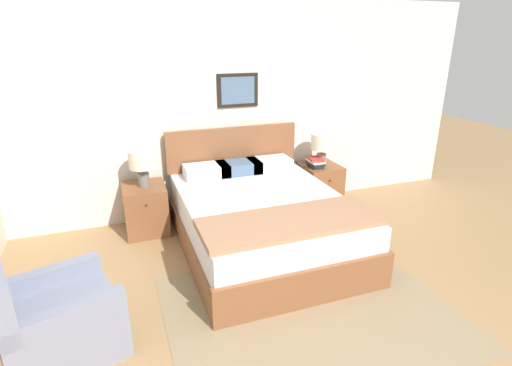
# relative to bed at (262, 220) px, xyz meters

# --- Properties ---
(wall_back) EXTENTS (7.19, 0.09, 2.60)m
(wall_back) POSITION_rel_bed_xyz_m (-0.24, 1.15, 0.98)
(wall_back) COLOR silver
(wall_back) RESTS_ON ground_plane
(area_rug_main) EXTENTS (2.32, 1.86, 0.01)m
(area_rug_main) POSITION_rel_bed_xyz_m (-0.02, -1.18, -0.32)
(area_rug_main) COLOR #897556
(area_rug_main) RESTS_ON ground_plane
(bed) EXTENTS (1.66, 2.18, 1.11)m
(bed) POSITION_rel_bed_xyz_m (0.00, 0.00, 0.00)
(bed) COLOR brown
(bed) RESTS_ON ground_plane
(armchair) EXTENTS (0.91, 0.85, 0.85)m
(armchair) POSITION_rel_bed_xyz_m (-1.93, -0.97, -0.04)
(armchair) COLOR gray
(armchair) RESTS_ON ground_plane
(nightstand_near_window) EXTENTS (0.47, 0.54, 0.57)m
(nightstand_near_window) POSITION_rel_bed_xyz_m (-1.14, 0.81, -0.04)
(nightstand_near_window) COLOR brown
(nightstand_near_window) RESTS_ON ground_plane
(nightstand_by_door) EXTENTS (0.47, 0.54, 0.57)m
(nightstand_by_door) POSITION_rel_bed_xyz_m (1.14, 0.81, -0.04)
(nightstand_by_door) COLOR brown
(nightstand_by_door) RESTS_ON ground_plane
(table_lamp_near_window) EXTENTS (0.29, 0.29, 0.42)m
(table_lamp_near_window) POSITION_rel_bed_xyz_m (-1.12, 0.80, 0.53)
(table_lamp_near_window) COLOR slate
(table_lamp_near_window) RESTS_ON nightstand_near_window
(table_lamp_by_door) EXTENTS (0.29, 0.29, 0.42)m
(table_lamp_by_door) POSITION_rel_bed_xyz_m (1.13, 0.80, 0.53)
(table_lamp_by_door) COLOR slate
(table_lamp_by_door) RESTS_ON nightstand_by_door
(book_thick_bottom) EXTENTS (0.17, 0.23, 0.03)m
(book_thick_bottom) POSITION_rel_bed_xyz_m (1.03, 0.76, 0.26)
(book_thick_bottom) COLOR #232328
(book_thick_bottom) RESTS_ON nightstand_by_door
(book_hardcover_middle) EXTENTS (0.18, 0.25, 0.04)m
(book_hardcover_middle) POSITION_rel_bed_xyz_m (1.03, 0.76, 0.29)
(book_hardcover_middle) COLOR #232328
(book_hardcover_middle) RESTS_ON book_thick_bottom
(book_novel_upper) EXTENTS (0.17, 0.25, 0.02)m
(book_novel_upper) POSITION_rel_bed_xyz_m (1.03, 0.76, 0.32)
(book_novel_upper) COLOR silver
(book_novel_upper) RESTS_ON book_hardcover_middle
(book_slim_near_top) EXTENTS (0.20, 0.24, 0.03)m
(book_slim_near_top) POSITION_rel_bed_xyz_m (1.03, 0.76, 0.35)
(book_slim_near_top) COLOR #B7332D
(book_slim_near_top) RESTS_ON book_novel_upper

